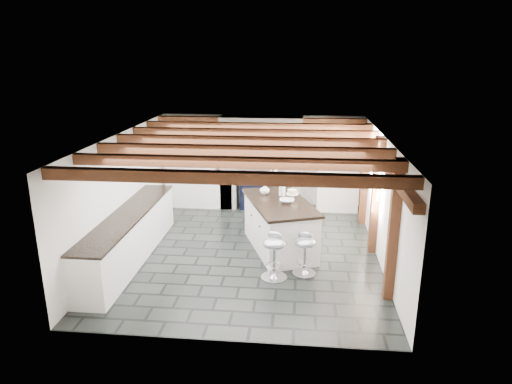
# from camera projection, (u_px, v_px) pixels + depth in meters

# --- Properties ---
(ground) EXTENTS (6.00, 6.00, 0.00)m
(ground) POSITION_uv_depth(u_px,v_px,m) (249.00, 250.00, 9.09)
(ground) COLOR black
(ground) RESTS_ON ground
(room_shell) EXTENTS (6.00, 6.03, 6.00)m
(room_shell) POSITION_uv_depth(u_px,v_px,m) (229.00, 179.00, 10.18)
(room_shell) COLOR white
(room_shell) RESTS_ON ground
(range_cooker) EXTENTS (1.00, 0.63, 0.99)m
(range_cooker) POSITION_uv_depth(u_px,v_px,m) (261.00, 190.00, 11.50)
(range_cooker) COLOR black
(range_cooker) RESTS_ON ground
(kitchen_island) EXTENTS (1.68, 2.26, 1.33)m
(kitchen_island) POSITION_uv_depth(u_px,v_px,m) (279.00, 225.00, 9.03)
(kitchen_island) COLOR white
(kitchen_island) RESTS_ON ground
(bar_stool_near) EXTENTS (0.44, 0.44, 0.78)m
(bar_stool_near) POSITION_uv_depth(u_px,v_px,m) (305.00, 249.00, 7.98)
(bar_stool_near) COLOR silver
(bar_stool_near) RESTS_ON ground
(bar_stool_far) EXTENTS (0.55, 0.55, 0.85)m
(bar_stool_far) POSITION_uv_depth(u_px,v_px,m) (275.00, 250.00, 7.82)
(bar_stool_far) COLOR silver
(bar_stool_far) RESTS_ON ground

